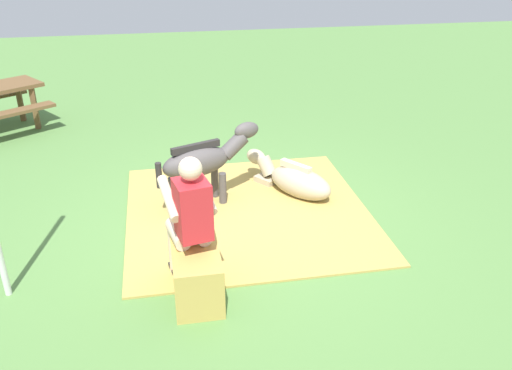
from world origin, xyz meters
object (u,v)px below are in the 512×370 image
Objects in this scene: pony_lying at (294,180)px; pony_standing at (203,161)px; hay_bale at (197,275)px; person_seated at (190,216)px.

pony_standing is at bearing 95.00° from pony_lying.
pony_standing is 1.04× the size of pony_lying.
hay_bale is at bearing 172.17° from pony_standing.
pony_standing is at bearing -7.83° from hay_bale.
pony_lying is at bearing -39.22° from person_seated.
person_seated reaches higher than pony_standing.
pony_lying is at bearing -85.00° from pony_standing.
hay_bale reaches higher than pony_lying.
pony_standing is (1.77, -0.24, 0.33)m from hay_bale.
hay_bale is at bearing -172.00° from person_seated.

